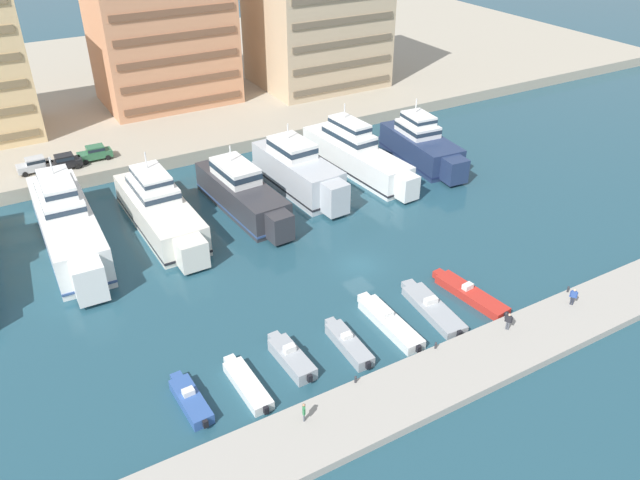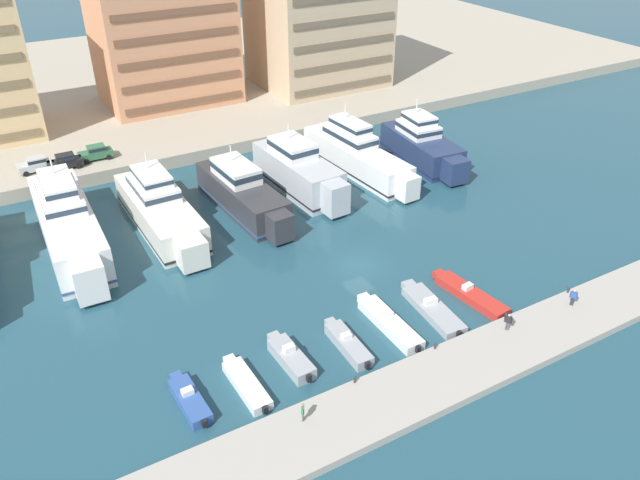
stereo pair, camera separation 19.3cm
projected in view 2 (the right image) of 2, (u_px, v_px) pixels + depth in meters
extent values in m
plane|color=#234C5B|center=(359.00, 265.00, 61.05)|extent=(400.00, 400.00, 0.00)
cube|color=#ADA38E|center=(156.00, 80.00, 109.10)|extent=(180.00, 70.00, 1.68)
cube|color=#A8A399|center=(473.00, 364.00, 48.70)|extent=(120.00, 5.66, 0.70)
cube|color=white|center=(69.00, 227.00, 63.16)|extent=(5.35, 19.38, 4.18)
cube|color=white|center=(89.00, 281.00, 55.06)|extent=(2.75, 2.51, 3.56)
cube|color=#334C7F|center=(71.00, 239.00, 63.88)|extent=(5.41, 19.57, 0.24)
cube|color=white|center=(60.00, 197.00, 62.77)|extent=(4.01, 8.18, 1.46)
cube|color=#233342|center=(60.00, 196.00, 62.69)|extent=(4.06, 8.26, 0.53)
cube|color=white|center=(57.00, 184.00, 62.02)|extent=(3.13, 6.38, 1.40)
cube|color=#233342|center=(57.00, 183.00, 61.94)|extent=(3.17, 6.44, 0.51)
cylinder|color=silver|center=(52.00, 165.00, 62.09)|extent=(0.16, 0.16, 1.80)
cube|color=white|center=(55.00, 195.00, 71.21)|extent=(4.18, 1.00, 0.20)
cube|color=silver|center=(160.00, 213.00, 66.66)|extent=(5.27, 16.59, 3.32)
cube|color=silver|center=(192.00, 253.00, 59.77)|extent=(2.77, 2.53, 2.82)
cube|color=black|center=(162.00, 222.00, 67.22)|extent=(5.33, 16.75, 0.24)
cube|color=white|center=(153.00, 188.00, 66.29)|extent=(4.00, 7.00, 1.55)
cube|color=#233342|center=(153.00, 187.00, 66.20)|extent=(4.05, 7.07, 0.56)
cube|color=white|center=(152.00, 176.00, 65.57)|extent=(3.12, 5.46, 1.19)
cube|color=#233342|center=(151.00, 175.00, 65.51)|extent=(3.16, 5.52, 0.43)
cylinder|color=silver|center=(146.00, 160.00, 65.55)|extent=(0.16, 0.16, 1.80)
cube|color=silver|center=(137.00, 188.00, 73.41)|extent=(4.23, 0.98, 0.20)
cube|color=#333338|center=(242.00, 195.00, 70.00)|extent=(5.27, 15.22, 3.41)
cube|color=#333338|center=(280.00, 226.00, 63.94)|extent=(2.52, 2.32, 2.90)
cube|color=#334C7F|center=(243.00, 204.00, 70.58)|extent=(5.32, 15.37, 0.24)
cube|color=white|center=(236.00, 171.00, 69.44)|extent=(3.77, 6.49, 1.78)
cube|color=#233342|center=(236.00, 169.00, 69.35)|extent=(3.82, 6.55, 0.64)
cylinder|color=silver|center=(231.00, 153.00, 69.18)|extent=(0.16, 0.16, 1.80)
cube|color=#333338|center=(213.00, 176.00, 76.05)|extent=(3.74, 1.13, 0.20)
cube|color=silver|center=(298.00, 173.00, 74.04)|extent=(5.52, 13.92, 4.19)
cube|color=silver|center=(335.00, 198.00, 68.40)|extent=(2.69, 2.48, 3.56)
cube|color=black|center=(298.00, 183.00, 74.75)|extent=(5.57, 14.06, 0.24)
cube|color=white|center=(293.00, 147.00, 73.23)|extent=(3.98, 5.96, 1.69)
cube|color=#233342|center=(293.00, 146.00, 73.14)|extent=(4.03, 6.02, 0.61)
cylinder|color=silver|center=(288.00, 131.00, 72.92)|extent=(0.16, 0.16, 1.80)
cube|color=silver|center=(268.00, 159.00, 79.70)|extent=(3.99, 1.16, 0.20)
cube|color=white|center=(356.00, 158.00, 78.73)|extent=(5.36, 18.29, 3.33)
cube|color=white|center=(407.00, 187.00, 71.65)|extent=(2.39, 2.20, 2.83)
cube|color=black|center=(356.00, 166.00, 79.30)|extent=(5.41, 18.47, 0.24)
cube|color=white|center=(350.00, 136.00, 78.38)|extent=(3.72, 7.78, 1.64)
cube|color=#233342|center=(350.00, 135.00, 78.30)|extent=(3.77, 7.86, 0.59)
cube|color=white|center=(350.00, 125.00, 77.61)|extent=(2.90, 6.07, 1.30)
cube|color=#233342|center=(350.00, 124.00, 77.55)|extent=(2.94, 6.13, 0.47)
cylinder|color=silver|center=(345.00, 111.00, 77.61)|extent=(0.16, 0.16, 1.80)
cube|color=white|center=(315.00, 140.00, 85.83)|extent=(3.53, 1.14, 0.20)
cube|color=navy|center=(421.00, 148.00, 81.24)|extent=(5.88, 13.21, 3.43)
cube|color=navy|center=(455.00, 170.00, 75.40)|extent=(2.85, 2.63, 2.92)
cube|color=#192347|center=(420.00, 156.00, 81.83)|extent=(5.94, 13.35, 0.24)
cube|color=white|center=(419.00, 128.00, 80.72)|extent=(4.20, 5.69, 1.42)
cube|color=#233342|center=(419.00, 127.00, 80.64)|extent=(4.26, 5.75, 0.51)
cube|color=white|center=(419.00, 119.00, 80.03)|extent=(3.28, 4.44, 1.19)
cube|color=#233342|center=(419.00, 118.00, 79.97)|extent=(3.32, 4.49, 0.43)
cylinder|color=silver|center=(417.00, 106.00, 79.87)|extent=(0.16, 0.16, 1.80)
cube|color=navy|center=(394.00, 136.00, 86.96)|extent=(4.16, 1.24, 0.20)
cube|color=#33569E|center=(190.00, 401.00, 45.23)|extent=(1.75, 4.97, 0.86)
cube|color=#33569E|center=(176.00, 378.00, 47.23)|extent=(0.88, 0.73, 0.73)
cube|color=silver|center=(187.00, 391.00, 45.16)|extent=(0.87, 0.63, 0.44)
cube|color=#283847|center=(186.00, 388.00, 45.33)|extent=(0.78, 0.11, 0.26)
cube|color=black|center=(205.00, 423.00, 43.26)|extent=(0.37, 0.29, 0.60)
cube|color=white|center=(247.00, 385.00, 46.63)|extent=(1.72, 5.67, 0.78)
cube|color=white|center=(230.00, 361.00, 48.91)|extent=(0.89, 0.73, 0.66)
cube|color=black|center=(265.00, 410.00, 44.36)|extent=(0.37, 0.29, 0.60)
cube|color=#9EA3A8|center=(291.00, 359.00, 48.87)|extent=(1.86, 5.06, 1.07)
cube|color=#9EA3A8|center=(274.00, 339.00, 50.92)|extent=(0.95, 0.79, 0.91)
cube|color=silver|center=(289.00, 348.00, 48.72)|extent=(0.95, 0.63, 0.54)
cube|color=#283847|center=(287.00, 346.00, 48.88)|extent=(0.84, 0.11, 0.32)
cube|color=black|center=(309.00, 378.00, 46.85)|extent=(0.37, 0.29, 0.60)
cube|color=#9EA3A8|center=(349.00, 345.00, 50.39)|extent=(1.67, 5.48, 0.94)
cube|color=#9EA3A8|center=(331.00, 324.00, 52.66)|extent=(0.85, 0.70, 0.80)
cube|color=silver|center=(346.00, 336.00, 50.35)|extent=(0.85, 0.62, 0.36)
cube|color=#283847|center=(345.00, 333.00, 50.54)|extent=(0.76, 0.10, 0.22)
cube|color=black|center=(368.00, 365.00, 48.13)|extent=(0.37, 0.29, 0.60)
cube|color=white|center=(390.00, 324.00, 52.70)|extent=(1.79, 7.32, 0.88)
cube|color=white|center=(364.00, 299.00, 55.67)|extent=(0.98, 0.80, 0.75)
cube|color=silver|center=(387.00, 314.00, 52.75)|extent=(0.98, 0.60, 0.46)
cube|color=#283847|center=(385.00, 312.00, 52.92)|extent=(0.89, 0.08, 0.28)
cube|color=black|center=(418.00, 349.00, 49.78)|extent=(0.36, 0.28, 0.60)
cube|color=#9EA3A8|center=(433.00, 310.00, 54.44)|extent=(2.72, 7.32, 0.73)
cube|color=#9EA3A8|center=(409.00, 286.00, 57.53)|extent=(1.24, 1.05, 0.62)
cube|color=silver|center=(431.00, 301.00, 54.52)|extent=(1.21, 0.70, 0.53)
cube|color=#283847|center=(429.00, 298.00, 54.70)|extent=(1.06, 0.17, 0.32)
cube|color=black|center=(459.00, 334.00, 51.45)|extent=(0.38, 0.31, 0.60)
cube|color=red|center=(471.00, 295.00, 56.23)|extent=(2.59, 7.58, 0.78)
cube|color=red|center=(439.00, 275.00, 59.02)|extent=(1.05, 0.90, 0.66)
cube|color=silver|center=(468.00, 287.00, 56.28)|extent=(1.03, 0.71, 0.48)
cube|color=#283847|center=(465.00, 285.00, 56.44)|extent=(0.88, 0.18, 0.29)
cube|color=black|center=(506.00, 316.00, 53.48)|extent=(0.39, 0.32, 0.60)
cube|color=#B7BCC1|center=(36.00, 166.00, 75.05)|extent=(4.15, 1.82, 0.80)
cube|color=#B7BCC1|center=(36.00, 160.00, 74.73)|extent=(2.15, 1.62, 0.68)
cube|color=#1E2833|center=(36.00, 160.00, 74.73)|extent=(2.11, 1.64, 0.37)
cylinder|color=black|center=(26.00, 174.00, 74.04)|extent=(0.65, 0.24, 0.64)
cylinder|color=black|center=(24.00, 169.00, 75.28)|extent=(0.65, 0.24, 0.64)
cylinder|color=black|center=(50.00, 169.00, 75.24)|extent=(0.65, 0.24, 0.64)
cylinder|color=black|center=(47.00, 164.00, 76.48)|extent=(0.65, 0.24, 0.64)
cube|color=black|center=(65.00, 163.00, 75.75)|extent=(4.11, 1.72, 0.80)
cube|color=black|center=(65.00, 157.00, 75.43)|extent=(2.11, 1.57, 0.68)
cube|color=#1E2833|center=(65.00, 157.00, 75.43)|extent=(2.07, 1.59, 0.37)
cylinder|color=black|center=(55.00, 171.00, 74.76)|extent=(0.64, 0.22, 0.64)
cylinder|color=black|center=(53.00, 166.00, 76.01)|extent=(0.64, 0.22, 0.64)
cylinder|color=black|center=(79.00, 166.00, 75.91)|extent=(0.64, 0.22, 0.64)
cylinder|color=black|center=(76.00, 161.00, 77.16)|extent=(0.64, 0.22, 0.64)
cube|color=#2D6642|center=(96.00, 154.00, 78.04)|extent=(4.11, 1.74, 0.80)
cube|color=#2D6642|center=(96.00, 148.00, 77.71)|extent=(2.11, 1.58, 0.68)
cube|color=#1E2833|center=(96.00, 148.00, 77.71)|extent=(2.07, 1.59, 0.37)
cylinder|color=black|center=(87.00, 162.00, 77.05)|extent=(0.64, 0.23, 0.64)
cylinder|color=black|center=(84.00, 157.00, 78.32)|extent=(0.64, 0.23, 0.64)
cylinder|color=black|center=(109.00, 157.00, 78.18)|extent=(0.64, 0.23, 0.64)
cylinder|color=black|center=(106.00, 152.00, 79.44)|extent=(0.64, 0.23, 0.64)
cube|color=tan|center=(162.00, 26.00, 92.05)|extent=(19.27, 14.34, 22.44)
cube|color=brown|center=(186.00, 103.00, 91.71)|extent=(17.73, 0.24, 0.90)
cube|color=brown|center=(183.00, 81.00, 90.03)|extent=(17.73, 0.24, 0.90)
cube|color=brown|center=(180.00, 59.00, 88.35)|extent=(17.73, 0.24, 0.90)
cube|color=brown|center=(178.00, 36.00, 86.67)|extent=(17.73, 0.24, 0.90)
cube|color=brown|center=(175.00, 12.00, 84.99)|extent=(17.73, 0.24, 0.90)
cube|color=#C6AD89|center=(318.00, 10.00, 99.35)|extent=(19.21, 16.56, 23.21)
cube|color=#6D5F4B|center=(344.00, 86.00, 98.37)|extent=(17.68, 0.24, 0.90)
cube|color=#6D5F4B|center=(344.00, 65.00, 96.63)|extent=(17.68, 0.24, 0.90)
cube|color=#6D5F4B|center=(345.00, 43.00, 94.89)|extent=(17.68, 0.24, 0.90)
cube|color=#6D5F4B|center=(345.00, 21.00, 93.16)|extent=(17.68, 0.24, 0.90)
cylinder|color=#282D3D|center=(573.00, 302.00, 54.25)|extent=(0.13, 0.13, 0.81)
cylinder|color=#282D3D|center=(571.00, 301.00, 54.31)|extent=(0.13, 0.13, 0.81)
cube|color=#2D4C99|center=(574.00, 295.00, 53.91)|extent=(0.44, 0.50, 0.62)
cylinder|color=#2D4C99|center=(577.00, 296.00, 53.83)|extent=(0.10, 0.10, 0.62)
cylinder|color=#2D4C99|center=(570.00, 294.00, 54.03)|extent=(0.10, 0.10, 0.62)
sphere|color=beige|center=(575.00, 291.00, 53.68)|extent=(0.22, 0.22, 0.22)
cylinder|color=#4C515B|center=(506.00, 326.00, 51.46)|extent=(0.13, 0.13, 0.80)
cylinder|color=#4C515B|center=(508.00, 326.00, 51.40)|extent=(0.13, 0.13, 0.80)
cube|color=#232328|center=(509.00, 319.00, 51.06)|extent=(0.43, 0.49, 0.62)
cylinder|color=#232328|center=(505.00, 319.00, 51.19)|extent=(0.10, 0.10, 0.62)
cylinder|color=#232328|center=(512.00, 321.00, 50.98)|extent=(0.10, 0.10, 0.62)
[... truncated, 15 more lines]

